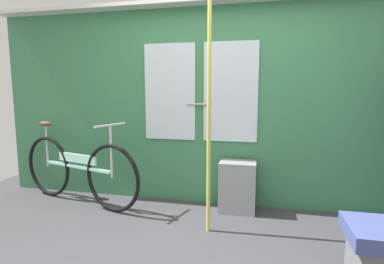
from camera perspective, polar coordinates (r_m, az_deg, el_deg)
The scene contains 5 objects.
ground_plane at distance 2.66m, azimuth 0.45°, elevation -22.35°, with size 6.43×4.05×0.04m, color #38383D.
train_door_wall at distance 3.50m, azimuth 4.67°, elevation 5.63°, with size 5.43×0.28×2.28m.
bicycle_near_door at distance 3.83m, azimuth -20.57°, elevation -6.60°, with size 1.76×0.64×0.96m.
trash_bin_by_wall at distance 3.42m, azimuth 8.46°, elevation -10.01°, with size 0.39×0.28×0.55m, color gray.
handrail_pole at distance 2.76m, azimuth 3.16°, elevation 3.62°, with size 0.04×0.04×2.24m, color #C6C14C.
Camera 1 is at (0.49, -2.25, 1.31)m, focal length 28.65 mm.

